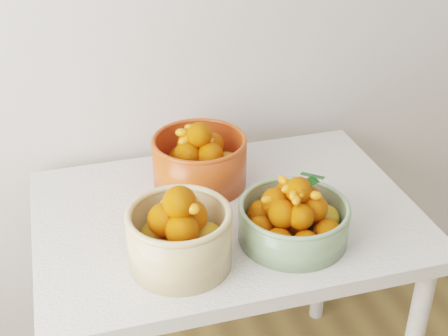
% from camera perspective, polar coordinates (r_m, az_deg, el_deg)
% --- Properties ---
extents(table, '(1.00, 0.70, 0.75)m').
position_cam_1_polar(table, '(1.71, 0.23, -6.63)').
color(table, silver).
rests_on(table, ground).
extents(bowl_cream, '(0.28, 0.28, 0.21)m').
position_cam_1_polar(bowl_cream, '(1.44, -4.07, -6.16)').
color(bowl_cream, tan).
rests_on(bowl_cream, table).
extents(bowl_green, '(0.28, 0.28, 0.17)m').
position_cam_1_polar(bowl_green, '(1.53, 6.38, -4.58)').
color(bowl_green, gray).
rests_on(bowl_green, table).
extents(bowl_orange, '(0.32, 0.32, 0.19)m').
position_cam_1_polar(bowl_orange, '(1.74, -2.24, 0.77)').
color(bowl_orange, red).
rests_on(bowl_orange, table).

